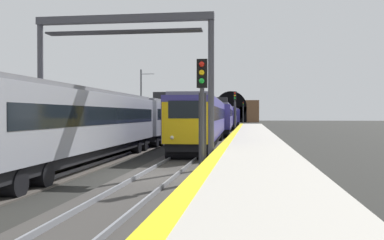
{
  "coord_description": "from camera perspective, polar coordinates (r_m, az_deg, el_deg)",
  "views": [
    {
      "loc": [
        -16.55,
        -3.61,
        2.56
      ],
      "look_at": [
        10.66,
        0.07,
        2.19
      ],
      "focal_mm": 40.0,
      "sensor_mm": 36.0,
      "label": 1
    }
  ],
  "objects": [
    {
      "name": "ground_plane",
      "position": [
        17.13,
        -4.6,
        -7.81
      ],
      "size": [
        320.0,
        320.0,
        0.0
      ],
      "primitive_type": "plane",
      "color": "black"
    },
    {
      "name": "platform_right",
      "position": [
        16.68,
        8.4,
        -6.38
      ],
      "size": [
        112.0,
        3.53,
        0.96
      ],
      "primitive_type": "cube",
      "color": "#ADA89E",
      "rests_on": "ground_plane"
    },
    {
      "name": "platform_right_edge_strip",
      "position": [
        16.68,
        3.18,
        -4.7
      ],
      "size": [
        112.0,
        0.5,
        0.01
      ],
      "primitive_type": "cube",
      "color": "yellow",
      "rests_on": "platform_right"
    },
    {
      "name": "track_main_line",
      "position": [
        17.13,
        -4.6,
        -7.67
      ],
      "size": [
        160.0,
        3.11,
        0.21
      ],
      "color": "#383533",
      "rests_on": "ground_plane"
    },
    {
      "name": "track_adjacent_line",
      "position": [
        18.65,
        -18.65,
        -7.02
      ],
      "size": [
        160.0,
        2.83,
        0.21
      ],
      "color": "#423D38",
      "rests_on": "ground_plane"
    },
    {
      "name": "train_main_approaching",
      "position": [
        64.79,
        4.5,
        0.45
      ],
      "size": [
        84.57,
        3.3,
        4.69
      ],
      "rotation": [
        0.0,
        0.0,
        3.17
      ],
      "color": "navy",
      "rests_on": "ground_plane"
    },
    {
      "name": "train_adjacent_platform",
      "position": [
        40.91,
        -3.88,
        0.21
      ],
      "size": [
        58.78,
        2.97,
        4.66
      ],
      "rotation": [
        0.0,
        0.0,
        3.15
      ],
      "color": "gray",
      "rests_on": "ground_plane"
    },
    {
      "name": "railway_signal_near",
      "position": [
        15.63,
        1.35,
        1.65
      ],
      "size": [
        0.39,
        0.38,
        4.57
      ],
      "rotation": [
        0.0,
        0.0,
        3.14
      ],
      "color": "#38383D",
      "rests_on": "ground_plane"
    },
    {
      "name": "railway_signal_mid",
      "position": [
        50.74,
        5.75,
        1.47
      ],
      "size": [
        0.39,
        0.38,
        5.26
      ],
      "rotation": [
        0.0,
        0.0,
        3.14
      ],
      "color": "#38383D",
      "rests_on": "ground_plane"
    },
    {
      "name": "railway_signal_far",
      "position": [
        116.66,
        6.85,
        1.27
      ],
      "size": [
        0.39,
        0.38,
        5.98
      ],
      "rotation": [
        0.0,
        0.0,
        3.14
      ],
      "color": "#38383D",
      "rests_on": "ground_plane"
    },
    {
      "name": "overhead_signal_gantry",
      "position": [
        20.62,
        -9.15,
        8.8
      ],
      "size": [
        0.7,
        8.58,
        7.23
      ],
      "color": "#3F3F47",
      "rests_on": "ground_plane"
    },
    {
      "name": "tunnel_portal",
      "position": [
        137.34,
        5.23,
        1.18
      ],
      "size": [
        2.52,
        17.76,
        9.95
      ],
      "color": "brown",
      "rests_on": "ground_plane"
    },
    {
      "name": "catenary_mast_near",
      "position": [
        56.7,
        -6.78,
        2.55
      ],
      "size": [
        0.22,
        1.9,
        8.45
      ],
      "color": "#595B60",
      "rests_on": "ground_plane"
    }
  ]
}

